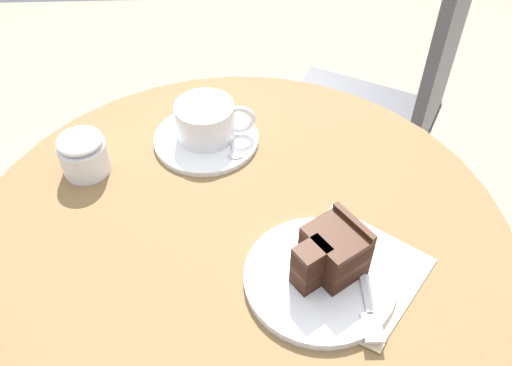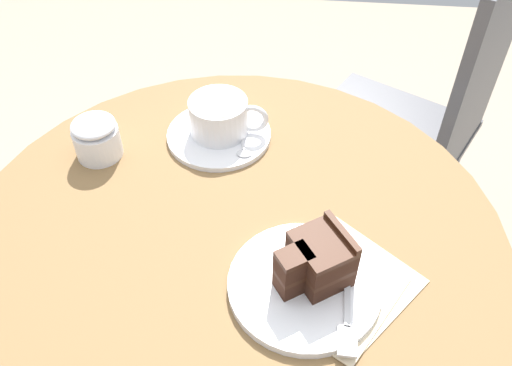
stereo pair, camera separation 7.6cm
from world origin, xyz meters
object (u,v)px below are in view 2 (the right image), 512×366
(saucer, at_px, (219,135))
(napkin, at_px, (336,285))
(teaspoon, at_px, (243,141))
(cafe_chair, at_px, (427,116))
(coffee_cup, at_px, (220,116))
(fork, at_px, (347,312))
(sugar_pot, at_px, (96,137))
(cake_slice, at_px, (317,260))
(cake_plate, at_px, (304,285))

(saucer, height_order, napkin, saucer)
(saucer, height_order, teaspoon, teaspoon)
(teaspoon, distance_m, cafe_chair, 0.59)
(cafe_chair, bearing_deg, coffee_cup, -20.45)
(fork, bearing_deg, napkin, -163.57)
(napkin, relative_size, sugar_pot, 3.23)
(teaspoon, relative_size, napkin, 0.48)
(teaspoon, distance_m, sugar_pot, 0.23)
(teaspoon, relative_size, cake_slice, 1.08)
(coffee_cup, distance_m, napkin, 0.34)
(saucer, distance_m, cafe_chair, 0.60)
(saucer, relative_size, napkin, 0.73)
(fork, xyz_separation_m, cafe_chair, (0.22, 0.68, -0.23))
(saucer, relative_size, sugar_pot, 2.37)
(napkin, bearing_deg, sugar_pot, 150.22)
(coffee_cup, relative_size, sugar_pot, 1.78)
(teaspoon, xyz_separation_m, cake_slice, (0.12, -0.25, 0.03))
(saucer, bearing_deg, sugar_pot, -161.69)
(teaspoon, height_order, cafe_chair, cafe_chair)
(coffee_cup, bearing_deg, fork, -58.22)
(teaspoon, height_order, fork, fork)
(teaspoon, relative_size, fork, 0.71)
(cake_plate, height_order, napkin, cake_plate)
(cafe_chair, xyz_separation_m, sugar_pot, (-0.61, -0.43, 0.25))
(sugar_pot, bearing_deg, cake_plate, -33.43)
(cake_slice, distance_m, sugar_pot, 0.40)
(cake_plate, bearing_deg, coffee_cup, 117.50)
(cake_slice, xyz_separation_m, cafe_chair, (0.26, 0.63, -0.26))
(cake_plate, xyz_separation_m, sugar_pot, (-0.33, 0.22, 0.03))
(cake_plate, height_order, cake_slice, cake_slice)
(coffee_cup, xyz_separation_m, fork, (0.20, -0.32, -0.03))
(saucer, height_order, coffee_cup, coffee_cup)
(cake_slice, bearing_deg, sugar_pot, 148.79)
(sugar_pot, bearing_deg, teaspoon, 10.46)
(coffee_cup, height_order, cafe_chair, cafe_chair)
(fork, bearing_deg, cake_plate, -125.48)
(fork, distance_m, sugar_pot, 0.46)
(saucer, height_order, cafe_chair, cafe_chair)
(cake_slice, distance_m, napkin, 0.05)
(napkin, bearing_deg, saucer, 124.88)
(saucer, bearing_deg, cake_slice, -58.75)
(cake_slice, height_order, napkin, cake_slice)
(fork, relative_size, napkin, 0.67)
(coffee_cup, height_order, teaspoon, coffee_cup)
(teaspoon, bearing_deg, sugar_pot, -88.23)
(fork, height_order, napkin, fork)
(cake_plate, bearing_deg, napkin, 9.29)
(teaspoon, height_order, cake_slice, cake_slice)
(saucer, distance_m, cake_slice, 0.32)
(cafe_chair, bearing_deg, napkin, 8.72)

